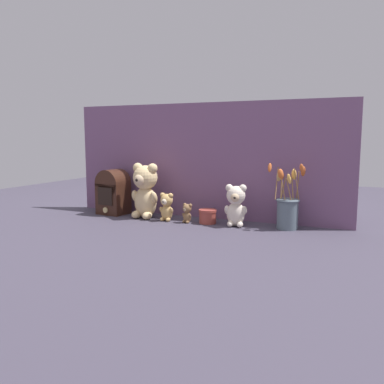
# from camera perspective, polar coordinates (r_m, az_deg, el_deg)

# --- Properties ---
(ground_plane) EXTENTS (4.00, 4.00, 0.00)m
(ground_plane) POSITION_cam_1_polar(r_m,az_deg,el_deg) (2.05, -0.23, -4.39)
(ground_plane) COLOR #3D3847
(backdrop_wall) EXTENTS (1.54, 0.02, 0.61)m
(backdrop_wall) POSITION_cam_1_polar(r_m,az_deg,el_deg) (2.16, 1.60, 4.38)
(backdrop_wall) COLOR #704C70
(backdrop_wall) RESTS_ON ground
(teddy_bear_large) EXTENTS (0.16, 0.15, 0.29)m
(teddy_bear_large) POSITION_cam_1_polar(r_m,az_deg,el_deg) (2.17, -6.62, 0.34)
(teddy_bear_large) COLOR #DBBC84
(teddy_bear_large) RESTS_ON ground
(teddy_bear_medium) EXTENTS (0.11, 0.10, 0.21)m
(teddy_bear_medium) POSITION_cam_1_polar(r_m,az_deg,el_deg) (1.97, 6.16, -1.76)
(teddy_bear_medium) COLOR beige
(teddy_bear_medium) RESTS_ON ground
(teddy_bear_small) EXTENTS (0.08, 0.07, 0.15)m
(teddy_bear_small) POSITION_cam_1_polar(r_m,az_deg,el_deg) (2.10, -3.60, -2.01)
(teddy_bear_small) COLOR tan
(teddy_bear_small) RESTS_ON ground
(teddy_bear_tiny) EXTENTS (0.06, 0.05, 0.10)m
(teddy_bear_tiny) POSITION_cam_1_polar(r_m,az_deg,el_deg) (2.05, -0.68, -2.91)
(teddy_bear_tiny) COLOR olive
(teddy_bear_tiny) RESTS_ON ground
(flower_vase) EXTENTS (0.18, 0.12, 0.31)m
(flower_vase) POSITION_cam_1_polar(r_m,az_deg,el_deg) (1.96, 13.25, -2.33)
(flower_vase) COLOR slate
(flower_vase) RESTS_ON ground
(vintage_radio) EXTENTS (0.17, 0.15, 0.25)m
(vintage_radio) POSITION_cam_1_polar(r_m,az_deg,el_deg) (2.32, -11.01, 0.09)
(vintage_radio) COLOR #381E14
(vintage_radio) RESTS_ON ground
(decorative_tin_tall) EXTENTS (0.09, 0.09, 0.07)m
(decorative_tin_tall) POSITION_cam_1_polar(r_m,az_deg,el_deg) (2.04, 2.21, -3.43)
(decorative_tin_tall) COLOR #993D33
(decorative_tin_tall) RESTS_ON ground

